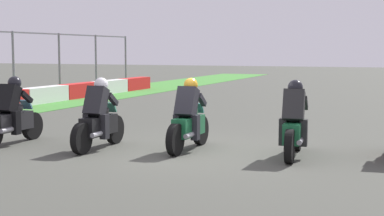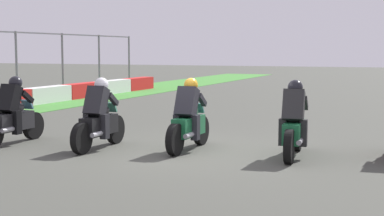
% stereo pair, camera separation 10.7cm
% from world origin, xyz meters
% --- Properties ---
extents(ground_plane, '(120.00, 120.00, 0.00)m').
position_xyz_m(ground_plane, '(0.00, 0.00, 0.00)').
color(ground_plane, '#44463E').
extents(rider_lane_b, '(2.04, 0.56, 1.51)m').
position_xyz_m(rider_lane_b, '(0.19, -2.08, 0.62)').
color(rider_lane_b, black).
rests_on(rider_lane_b, ground_plane).
extents(rider_lane_c, '(2.04, 0.54, 1.51)m').
position_xyz_m(rider_lane_c, '(0.13, 0.12, 0.62)').
color(rider_lane_c, black).
rests_on(rider_lane_c, ground_plane).
extents(rider_lane_d, '(2.04, 0.54, 1.51)m').
position_xyz_m(rider_lane_d, '(-0.44, 1.94, 0.62)').
color(rider_lane_d, black).
rests_on(rider_lane_d, ground_plane).
extents(rider_lane_e, '(2.04, 0.54, 1.51)m').
position_xyz_m(rider_lane_e, '(-0.61, 4.06, 0.62)').
color(rider_lane_e, black).
rests_on(rider_lane_e, ground_plane).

